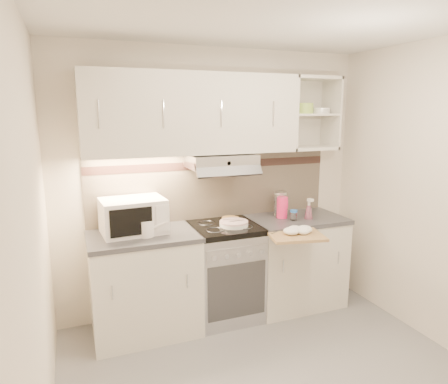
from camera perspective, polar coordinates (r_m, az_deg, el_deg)
The scene contains 16 objects.
room_shell at distance 2.86m, azimuth 5.55°, elevation 5.50°, with size 3.04×2.84×2.52m.
base_cabinet_left at distance 3.64m, azimuth -11.24°, elevation -12.97°, with size 0.90×0.60×0.86m, color silver.
worktop_left at distance 3.48m, azimuth -11.53°, elevation -6.20°, with size 0.92×0.62×0.04m, color #47474C.
base_cabinet_right at distance 4.13m, azimuth 9.99°, elevation -9.88°, with size 0.90×0.60×0.86m, color silver.
worktop_right at distance 3.99m, azimuth 10.22°, elevation -3.85°, with size 0.92×0.62×0.04m, color #47474C.
electric_range at distance 3.81m, azimuth 0.12°, elevation -11.23°, with size 0.60×0.60×0.90m.
microwave at distance 3.49m, azimuth -12.88°, elevation -3.33°, with size 0.55×0.43×0.30m.
watering_can at distance 3.38m, azimuth -10.92°, elevation -5.00°, with size 0.25×0.14×0.21m.
plate_stack at distance 3.62m, azimuth 1.42°, elevation -4.52°, with size 0.26×0.26×0.06m.
bread_loaf at distance 3.77m, azimuth 0.92°, elevation -3.96°, with size 0.16×0.16×0.04m, color #AB8F4B.
pink_pitcher at distance 3.92m, azimuth 8.31°, elevation -2.19°, with size 0.11×0.10×0.21m.
glass_jar at distance 4.02m, azimuth 8.02°, elevation -1.65°, with size 0.12×0.12×0.24m.
spice_jar at distance 3.86m, azimuth 9.91°, elevation -3.26°, with size 0.07×0.07×0.10m.
spray_bottle at distance 3.94m, azimuth 12.01°, elevation -2.57°, with size 0.08×0.08×0.21m.
cutting_board at distance 3.53m, azimuth 10.09°, elevation -6.02°, with size 0.45×0.41×0.02m, color tan.
dish_towel at distance 3.53m, azimuth 10.43°, elevation -5.23°, with size 0.25×0.21×0.07m, color white, non-canonical shape.
Camera 1 is at (-1.28, -2.18, 1.92)m, focal length 32.00 mm.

